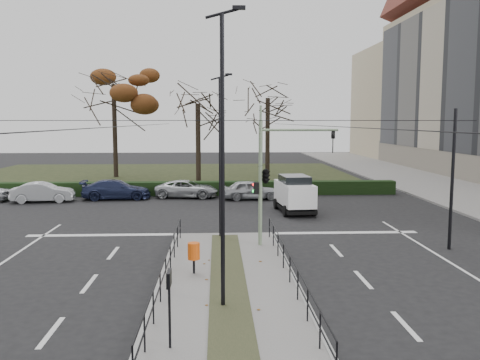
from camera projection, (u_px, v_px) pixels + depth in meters
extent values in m
plane|color=black|center=(227.00, 265.00, 19.39)|extent=(140.00, 140.00, 0.00)
cube|color=slate|center=(228.00, 284.00, 16.90)|extent=(4.40, 15.00, 0.14)
cube|color=slate|center=(439.00, 187.00, 42.03)|extent=(8.00, 90.00, 0.14)
cube|color=black|center=(161.00, 175.00, 50.86)|extent=(38.00, 26.00, 0.10)
cube|color=black|center=(141.00, 189.00, 37.52)|extent=(38.00, 1.00, 1.00)
cube|color=#202228|center=(479.00, 69.00, 43.05)|extent=(0.10, 50.96, 14.76)
cylinder|color=black|center=(180.00, 228.00, 23.20)|extent=(0.04, 0.04, 0.90)
cylinder|color=black|center=(269.00, 228.00, 23.38)|extent=(0.04, 0.04, 0.90)
cylinder|color=black|center=(166.00, 257.00, 16.60)|extent=(0.04, 13.20, 0.04)
cylinder|color=black|center=(290.00, 256.00, 16.78)|extent=(0.04, 13.20, 0.04)
cylinder|color=black|center=(452.00, 180.00, 21.46)|extent=(0.14, 0.14, 6.00)
cylinder|color=black|center=(226.00, 120.00, 19.75)|extent=(20.00, 0.02, 0.02)
cylinder|color=black|center=(225.00, 120.00, 21.73)|extent=(20.00, 0.02, 0.02)
cylinder|color=black|center=(121.00, 127.00, 16.63)|extent=(0.02, 34.00, 0.02)
cylinder|color=black|center=(332.00, 126.00, 16.95)|extent=(0.02, 34.00, 0.02)
cylinder|color=gray|center=(260.00, 183.00, 21.69)|extent=(0.17, 0.17, 5.37)
cylinder|color=gray|center=(299.00, 130.00, 21.50)|extent=(3.31, 0.10, 0.10)
imported|color=black|center=(333.00, 142.00, 21.63)|extent=(0.22, 0.23, 0.93)
imported|color=black|center=(266.00, 174.00, 21.66)|extent=(1.24, 2.05, 0.83)
cube|color=black|center=(256.00, 188.00, 21.71)|extent=(0.23, 0.17, 0.52)
sphere|color=#FF0C0C|center=(254.00, 185.00, 21.69)|extent=(0.11, 0.11, 0.11)
sphere|color=#0CE533|center=(254.00, 191.00, 21.72)|extent=(0.11, 0.11, 0.11)
cylinder|color=black|center=(194.00, 266.00, 17.86)|extent=(0.09, 0.09, 0.53)
cylinder|color=#D24A0C|center=(194.00, 251.00, 17.80)|extent=(0.43, 0.43, 0.59)
cylinder|color=black|center=(170.00, 312.00, 11.92)|extent=(0.06, 0.06, 1.77)
cube|color=black|center=(169.00, 279.00, 11.83)|extent=(0.09, 0.49, 0.37)
cube|color=silver|center=(167.00, 279.00, 11.83)|extent=(0.02, 0.43, 0.31)
cylinder|color=black|center=(222.00, 164.00, 14.31)|extent=(0.12, 0.12, 8.26)
cube|color=black|center=(239.00, 8.00, 13.84)|extent=(0.36, 0.14, 0.10)
cylinder|color=black|center=(220.00, 158.00, 23.24)|extent=(0.11, 0.11, 7.29)
cube|color=black|center=(229.00, 74.00, 22.82)|extent=(0.32, 0.13, 0.09)
imported|color=#ADB0B5|center=(43.00, 192.00, 34.38)|extent=(4.24, 1.91, 1.35)
imported|color=#1C2241|center=(116.00, 190.00, 35.64)|extent=(4.87, 2.25, 1.38)
imported|color=#ADB0B5|center=(187.00, 189.00, 36.48)|extent=(4.68, 2.55, 1.24)
cube|color=white|center=(294.00, 193.00, 30.49)|extent=(2.04, 4.14, 1.30)
cube|color=black|center=(295.00, 180.00, 30.40)|extent=(1.74, 2.33, 0.60)
cube|color=black|center=(294.00, 207.00, 30.58)|extent=(2.08, 4.22, 0.18)
cylinder|color=black|center=(314.00, 210.00, 29.40)|extent=(0.28, 0.68, 0.66)
cylinder|color=black|center=(286.00, 211.00, 29.17)|extent=(0.28, 0.68, 0.66)
cylinder|color=black|center=(302.00, 203.00, 31.99)|extent=(0.28, 0.68, 0.66)
cylinder|color=black|center=(276.00, 204.00, 31.77)|extent=(0.28, 0.68, 0.66)
cylinder|color=black|center=(115.00, 131.00, 48.64)|extent=(0.44, 0.44, 8.85)
ellipsoid|color=#542E13|center=(113.00, 84.00, 48.12)|extent=(8.32, 8.32, 5.56)
cylinder|color=black|center=(268.00, 137.00, 50.00)|extent=(0.44, 0.44, 7.61)
cylinder|color=black|center=(198.00, 142.00, 45.73)|extent=(0.44, 0.44, 6.93)
imported|color=#ADB0B5|center=(251.00, 190.00, 35.58)|extent=(4.12, 1.93, 1.36)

